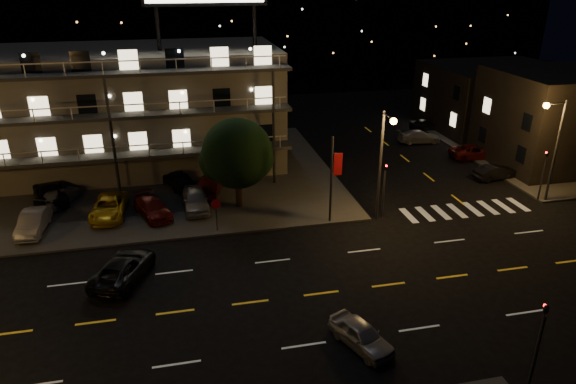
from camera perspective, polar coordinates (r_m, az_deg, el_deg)
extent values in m
plane|color=black|center=(28.82, -0.19, -11.69)|extent=(140.00, 140.00, 0.00)
cube|color=#3C3D3A|center=(47.00, -22.60, 0.94)|extent=(44.00, 24.00, 0.15)
cube|color=#3C3D3A|center=(57.88, 25.59, 4.45)|extent=(16.00, 24.00, 0.15)
cube|color=gray|center=(48.74, -18.13, 8.47)|extent=(28.00, 12.00, 10.00)
cube|color=gray|center=(47.77, -18.94, 14.55)|extent=(28.00, 12.00, 0.50)
cube|color=#3C3D3A|center=(42.65, -18.53, 3.78)|extent=(28.00, 1.80, 0.25)
cube|color=#3C3D3A|center=(41.76, -19.09, 7.92)|extent=(28.00, 1.80, 0.25)
cube|color=#3C3D3A|center=(41.10, -19.68, 12.21)|extent=(28.00, 1.80, 0.25)
cylinder|color=black|center=(45.30, -14.27, 17.21)|extent=(0.36, 0.36, 3.50)
cylinder|color=black|center=(45.82, -3.75, 17.89)|extent=(0.36, 0.36, 3.50)
cube|color=black|center=(53.86, 28.85, 7.24)|extent=(14.00, 10.00, 8.50)
cube|color=black|center=(63.26, 21.86, 9.77)|extent=(14.00, 12.00, 7.00)
cube|color=black|center=(93.33, -9.92, 20.20)|extent=(120.00, 20.00, 24.00)
cylinder|color=#2D2D30|center=(36.38, 10.19, 2.77)|extent=(0.20, 0.20, 8.00)
cylinder|color=#2D2D30|center=(34.54, 11.13, 8.23)|extent=(0.12, 1.80, 0.12)
sphere|color=#FDA43F|center=(33.86, 11.64, 7.71)|extent=(0.44, 0.44, 0.44)
cylinder|color=#2D2D30|center=(43.55, 27.56, 3.88)|extent=(0.20, 0.20, 8.00)
cylinder|color=#2D2D30|center=(42.10, 27.67, 8.70)|extent=(1.80, 0.12, 0.12)
sphere|color=#FDA43F|center=(41.62, 26.78, 8.58)|extent=(0.44, 0.44, 0.44)
cylinder|color=#2D2D30|center=(37.54, 10.55, -0.22)|extent=(0.14, 0.14, 3.60)
imported|color=black|center=(36.70, 10.81, 3.08)|extent=(0.20, 0.16, 1.00)
sphere|color=#FF0C0C|center=(36.63, 10.87, 2.87)|extent=(0.14, 0.14, 0.14)
cylinder|color=#2D2D30|center=(24.99, 25.90, -15.57)|extent=(0.14, 0.14, 3.60)
imported|color=black|center=(23.71, 26.88, -11.17)|extent=(0.20, 0.16, 1.00)
sphere|color=#FF0C0C|center=(23.84, 26.66, -11.23)|extent=(0.14, 0.14, 0.14)
cylinder|color=#2D2D30|center=(44.06, 26.38, 1.25)|extent=(0.14, 0.14, 3.60)
imported|color=black|center=(43.35, 26.91, 4.06)|extent=(0.16, 0.20, 1.00)
sphere|color=#FF0C0C|center=(43.30, 26.77, 3.93)|extent=(0.14, 0.14, 0.14)
cylinder|color=#2D2D30|center=(35.61, 4.82, 1.23)|extent=(0.16, 0.16, 6.40)
cube|color=#A30B18|center=(35.31, 5.58, 3.10)|extent=(0.60, 0.04, 1.60)
cylinder|color=#2D2D30|center=(35.30, -7.94, -2.86)|extent=(0.08, 0.08, 2.20)
cylinder|color=#A30B18|center=(34.80, -8.02, -1.34)|extent=(0.91, 0.04, 0.91)
cylinder|color=black|center=(38.70, -5.49, 0.09)|extent=(0.50, 0.50, 2.40)
sphere|color=black|center=(37.62, -5.66, 4.30)|extent=(5.20, 5.20, 5.20)
sphere|color=black|center=(38.09, -7.50, 3.49)|extent=(3.20, 3.20, 3.20)
sphere|color=black|center=(37.51, -3.89, 3.65)|extent=(3.00, 3.00, 3.00)
imported|color=#95969B|center=(39.00, -26.47, -3.02)|extent=(1.64, 4.31, 1.40)
imported|color=gold|center=(39.34, -19.25, -1.61)|extent=(2.65, 5.05, 1.36)
imported|color=#5C110D|center=(38.46, -14.84, -1.68)|extent=(3.29, 4.78, 1.29)
imported|color=#95969B|center=(38.85, -10.23, -0.80)|extent=(1.98, 4.54, 1.52)
imported|color=black|center=(43.52, -24.91, -0.05)|extent=(3.55, 5.68, 1.46)
imported|color=#95969B|center=(42.84, -24.08, -0.42)|extent=(3.17, 4.61, 1.24)
imported|color=black|center=(43.13, -12.14, 1.47)|extent=(3.16, 4.54, 1.44)
imported|color=#5C110D|center=(41.52, -8.52, 0.85)|extent=(2.48, 4.51, 1.41)
imported|color=black|center=(47.67, 22.06, 2.06)|extent=(4.02, 1.81, 1.28)
imported|color=#5C110D|center=(52.40, 20.03, 4.23)|extent=(4.85, 2.43, 1.32)
imported|color=#95969B|center=(55.72, 14.38, 5.99)|extent=(4.59, 2.22, 1.29)
imported|color=black|center=(60.43, 15.13, 7.24)|extent=(3.90, 1.95, 1.28)
imported|color=#95969B|center=(25.58, 8.14, -15.44)|extent=(2.74, 3.91, 1.24)
imported|color=black|center=(31.53, -17.81, -8.07)|extent=(4.07, 5.57, 1.41)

